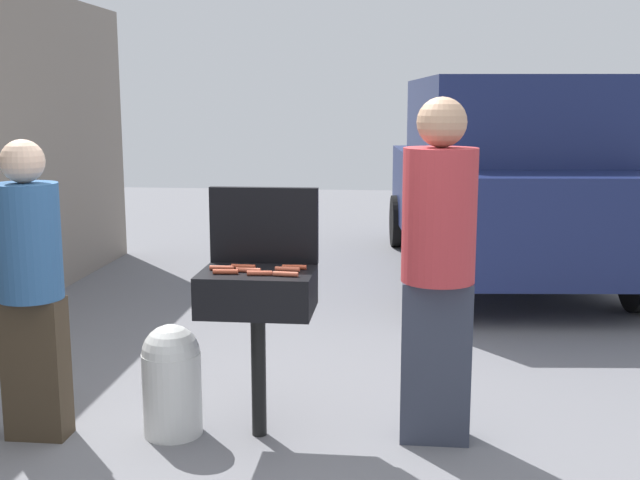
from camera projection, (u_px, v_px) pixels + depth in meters
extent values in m
plane|color=slate|center=(280.00, 442.00, 4.21)|extent=(24.00, 24.00, 0.00)
cylinder|color=black|center=(259.00, 374.00, 4.24)|extent=(0.08, 0.08, 0.70)
cube|color=black|center=(257.00, 291.00, 4.16)|extent=(0.60, 0.44, 0.22)
cube|color=black|center=(264.00, 225.00, 4.32)|extent=(0.60, 0.05, 0.42)
cylinder|color=#AD4228|center=(294.00, 267.00, 4.18)|extent=(0.13, 0.03, 0.03)
cylinder|color=#B74C33|center=(260.00, 273.00, 4.03)|extent=(0.13, 0.04, 0.03)
cylinder|color=#C6593D|center=(287.00, 269.00, 4.13)|extent=(0.13, 0.04, 0.03)
cylinder|color=#C6593D|center=(248.00, 270.00, 4.10)|extent=(0.13, 0.04, 0.03)
cylinder|color=#C6593D|center=(286.00, 274.00, 4.01)|extent=(0.13, 0.04, 0.03)
cylinder|color=#AD4228|center=(225.00, 272.00, 4.07)|extent=(0.13, 0.04, 0.03)
cylinder|color=#B74C33|center=(222.00, 268.00, 4.16)|extent=(0.13, 0.03, 0.03)
cylinder|color=#AD4228|center=(243.00, 267.00, 4.19)|extent=(0.13, 0.03, 0.03)
cylinder|color=silver|center=(172.00, 394.00, 4.28)|extent=(0.32, 0.32, 0.46)
sphere|color=silver|center=(171.00, 353.00, 4.24)|extent=(0.31, 0.31, 0.31)
cube|color=#3F3323|center=(36.00, 368.00, 4.22)|extent=(0.32, 0.18, 0.77)
cylinder|color=#2D598C|center=(28.00, 242.00, 4.09)|extent=(0.34, 0.34, 0.61)
sphere|color=beige|center=(23.00, 161.00, 4.02)|extent=(0.23, 0.23, 0.23)
cube|color=#333847|center=(435.00, 361.00, 4.17)|extent=(0.36, 0.20, 0.88)
cylinder|color=#B23338|center=(439.00, 215.00, 4.03)|extent=(0.38, 0.38, 0.69)
sphere|color=tan|center=(442.00, 122.00, 3.95)|extent=(0.26, 0.26, 0.26)
cube|color=navy|center=(500.00, 201.00, 8.19)|extent=(2.30, 4.56, 0.90)
cube|color=navy|center=(508.00, 119.00, 7.84)|extent=(1.99, 2.75, 0.80)
cylinder|color=black|center=(432.00, 275.00, 6.76)|extent=(0.28, 0.66, 0.64)
cylinder|color=black|center=(545.00, 221.00, 9.78)|extent=(0.28, 0.66, 0.64)
cylinder|color=black|center=(400.00, 221.00, 9.79)|extent=(0.28, 0.66, 0.64)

